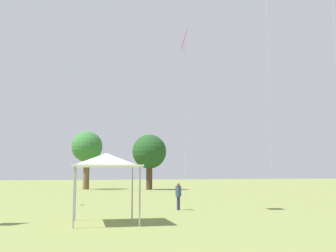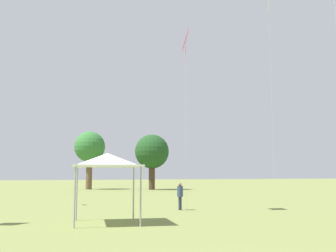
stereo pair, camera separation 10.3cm
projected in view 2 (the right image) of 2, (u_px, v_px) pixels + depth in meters
The scene contains 6 objects.
person_standing_0 at pixel (180, 194), 24.33m from camera, with size 0.49×0.49×1.68m.
canopy_tent at pixel (107, 160), 17.98m from camera, with size 3.54×3.54×3.16m.
kite_1 at pixel (269, 4), 33.30m from camera, with size 0.73×0.34×18.50m.
kite_3 at pixel (186, 43), 24.32m from camera, with size 0.78×1.26×11.06m.
distant_tree_1 at pixel (152, 152), 56.64m from camera, with size 4.92×4.92×7.91m.
distant_tree_2 at pixel (90, 148), 58.10m from camera, with size 4.53×4.53×8.52m.
Camera 2 is at (-4.39, -5.85, 2.20)m, focal length 42.00 mm.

